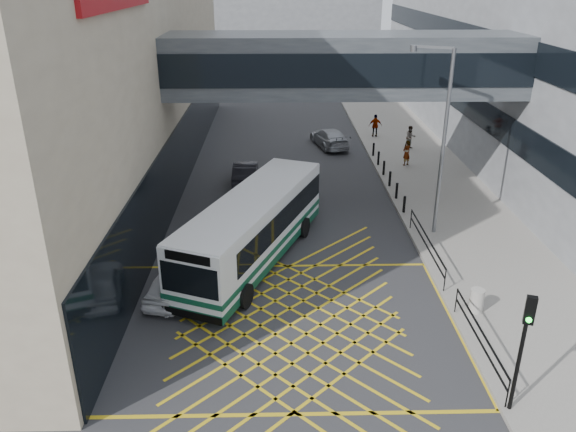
{
  "coord_description": "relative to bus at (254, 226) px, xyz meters",
  "views": [
    {
      "loc": [
        -0.46,
        -17.13,
        11.77
      ],
      "look_at": [
        0.0,
        4.0,
        2.6
      ],
      "focal_mm": 35.0,
      "sensor_mm": 36.0,
      "label": 1
    }
  ],
  "objects": [
    {
      "name": "bollards",
      "position": [
        7.7,
        9.89,
        -1.03
      ],
      "size": [
        0.14,
        10.14,
        0.9
      ],
      "color": "black",
      "rests_on": "pavement"
    },
    {
      "name": "car_silver",
      "position": [
        4.91,
        17.72,
        -0.93
      ],
      "size": [
        2.97,
        4.91,
        1.42
      ],
      "primitive_type": "imported",
      "rotation": [
        0.0,
        0.0,
        3.38
      ],
      "color": "#9B9DA3",
      "rests_on": "ground"
    },
    {
      "name": "pedestrian_b",
      "position": [
        10.6,
        16.59,
        -0.67
      ],
      "size": [
        0.85,
        0.57,
        1.63
      ],
      "primitive_type": "imported",
      "rotation": [
        0.0,
        0.0,
        0.14
      ],
      "color": "gray",
      "rests_on": "pavement"
    },
    {
      "name": "pedestrian_c",
      "position": [
        8.61,
        19.82,
        -0.62
      ],
      "size": [
        1.02,
        0.51,
        1.71
      ],
      "primitive_type": "imported",
      "rotation": [
        0.0,
        0.0,
        3.12
      ],
      "color": "gray",
      "rests_on": "pavement"
    },
    {
      "name": "car_white",
      "position": [
        -3.05,
        -2.95,
        -1.0
      ],
      "size": [
        2.47,
        4.27,
        1.28
      ],
      "primitive_type": "imported",
      "rotation": [
        0.0,
        0.0,
        2.92
      ],
      "color": "silver",
      "rests_on": "ground"
    },
    {
      "name": "box_junction",
      "position": [
        1.45,
        -5.11,
        -1.64
      ],
      "size": [
        12.0,
        9.0,
        0.01
      ],
      "color": "gold",
      "rests_on": "ground"
    },
    {
      "name": "car_dark",
      "position": [
        -0.89,
        10.1,
        -0.98
      ],
      "size": [
        1.68,
        4.24,
        1.32
      ],
      "primitive_type": "imported",
      "rotation": [
        0.0,
        0.0,
        3.13
      ],
      "color": "#232228",
      "rests_on": "ground"
    },
    {
      "name": "kerb_railings",
      "position": [
        7.6,
        -3.33,
        -0.76
      ],
      "size": [
        0.05,
        12.54,
        1.0
      ],
      "color": "black",
      "rests_on": "pavement"
    },
    {
      "name": "street_lamp",
      "position": [
        8.47,
        2.52,
        3.49
      ],
      "size": [
        1.9,
        1.0,
        8.72
      ],
      "rotation": [
        0.0,
        0.0,
        -0.41
      ],
      "color": "slate",
      "rests_on": "pavement"
    },
    {
      "name": "traffic_light",
      "position": [
        7.66,
        -9.76,
        1.05
      ],
      "size": [
        0.31,
        0.46,
        3.89
      ],
      "rotation": [
        0.0,
        0.0,
        -0.35
      ],
      "color": "black",
      "rests_on": "pavement"
    },
    {
      "name": "ground",
      "position": [
        1.45,
        -5.11,
        -1.64
      ],
      "size": [
        120.0,
        120.0,
        0.0
      ],
      "primitive_type": "plane",
      "color": "#333335"
    },
    {
      "name": "pavement",
      "position": [
        10.45,
        9.89,
        -1.56
      ],
      "size": [
        6.0,
        54.0,
        0.16
      ],
      "primitive_type": "cube",
      "color": "gray",
      "rests_on": "ground"
    },
    {
      "name": "litter_bin",
      "position": [
        8.38,
        -4.55,
        -1.03
      ],
      "size": [
        0.52,
        0.52,
        0.9
      ],
      "primitive_type": "cylinder",
      "color": "#ADA89E",
      "rests_on": "pavement"
    },
    {
      "name": "pedestrian_a",
      "position": [
        9.49,
        12.77,
        -0.65
      ],
      "size": [
        0.81,
        0.76,
        1.65
      ],
      "primitive_type": "imported",
      "rotation": [
        0.0,
        0.0,
        3.73
      ],
      "color": "gray",
      "rests_on": "pavement"
    },
    {
      "name": "bus",
      "position": [
        0.0,
        0.0,
        0.0
      ],
      "size": [
        6.45,
        11.05,
        3.06
      ],
      "rotation": [
        0.0,
        0.0,
        -0.39
      ],
      "color": "white",
      "rests_on": "ground"
    },
    {
      "name": "skybridge",
      "position": [
        4.45,
        6.89,
        5.86
      ],
      "size": [
        20.0,
        4.1,
        3.0
      ],
      "color": "#41464B",
      "rests_on": "ground"
    }
  ]
}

